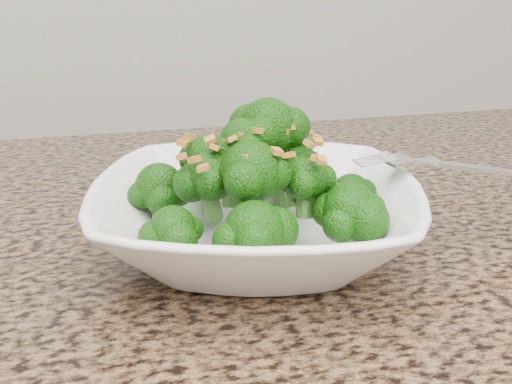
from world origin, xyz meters
name	(u,v)px	position (x,y,z in m)	size (l,w,h in m)	color
bowl	(256,218)	(0.15, 0.41, 0.93)	(0.24, 0.24, 0.06)	white
broccoli_pile	(256,131)	(0.15, 0.41, 1.00)	(0.21, 0.21, 0.07)	#155209
garlic_topping	(256,74)	(0.15, 0.41, 1.04)	(0.13, 0.13, 0.01)	orange
fork	(427,162)	(0.28, 0.40, 0.97)	(0.19, 0.03, 0.01)	silver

